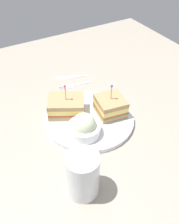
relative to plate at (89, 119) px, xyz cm
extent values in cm
cube|color=#9E9384|center=(0.00, 0.00, -1.67)|extent=(116.80, 116.80, 2.00)
cylinder|color=white|center=(0.00, 0.00, 0.00)|extent=(26.00, 26.00, 1.33)
cube|color=tan|center=(5.12, 4.87, 1.32)|extent=(11.81, 12.80, 1.30)
cube|color=#478438|center=(5.12, 4.87, 2.17)|extent=(11.81, 12.80, 0.40)
cube|color=red|center=(5.12, 4.87, 2.62)|extent=(11.81, 12.80, 0.50)
cube|color=#F4D666|center=(5.12, 4.87, 3.64)|extent=(11.81, 12.80, 1.55)
cube|color=tan|center=(5.12, 4.87, 5.07)|extent=(11.81, 12.80, 1.30)
cylinder|color=tan|center=(5.12, 4.87, 7.66)|extent=(0.30, 0.30, 5.19)
sphere|color=red|center=(5.12, 4.87, 10.26)|extent=(0.70, 0.70, 0.70)
cube|color=tan|center=(-1.21, -6.34, 1.35)|extent=(9.38, 8.96, 1.36)
cube|color=#478438|center=(-1.21, -6.34, 2.23)|extent=(9.38, 8.96, 0.40)
cube|color=red|center=(-1.21, -6.34, 2.68)|extent=(9.38, 8.96, 0.50)
cube|color=#F4D666|center=(-1.21, -6.34, 3.71)|extent=(9.38, 8.96, 1.57)
cube|color=tan|center=(-1.21, -6.34, 5.18)|extent=(9.38, 8.96, 1.36)
cylinder|color=tan|center=(-1.21, -6.34, 7.74)|extent=(0.30, 0.30, 5.13)
sphere|color=blue|center=(-1.21, -6.34, 10.31)|extent=(0.70, 0.70, 0.70)
cylinder|color=white|center=(-4.92, 4.51, 2.10)|extent=(8.97, 8.97, 2.86)
sphere|color=beige|center=(-4.92, 4.51, 3.90)|extent=(6.46, 6.46, 6.46)
cylinder|color=silver|center=(-19.47, 12.84, 3.50)|extent=(6.57, 6.57, 8.34)
cylinder|color=white|center=(-19.47, 12.84, 4.93)|extent=(7.47, 7.47, 11.18)
cube|color=silver|center=(17.68, -7.56, -0.49)|extent=(1.75, 7.52, 0.35)
cube|color=silver|center=(18.54, -2.07, -0.49)|extent=(2.73, 3.90, 0.35)
cube|color=silver|center=(19.62, -0.01, -0.49)|extent=(0.49, 2.00, 0.35)
cube|color=silver|center=(19.13, 0.07, -0.49)|extent=(0.49, 2.00, 0.35)
cube|color=silver|center=(18.63, 0.15, -0.49)|extent=(0.49, 2.00, 0.35)
cube|color=silver|center=(18.14, 0.22, -0.49)|extent=(0.49, 2.00, 0.35)
cube|color=silver|center=(22.33, -8.62, -0.49)|extent=(2.53, 6.49, 0.35)
cube|color=silver|center=(23.84, -3.74, -0.49)|extent=(3.51, 7.13, 0.24)
camera|label=1|loc=(-49.45, 28.27, 51.87)|focal=41.99mm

